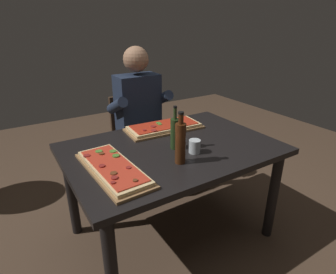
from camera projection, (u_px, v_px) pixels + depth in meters
The scene contains 9 objects.
ground_plane at pixel (171, 232), 2.17m from camera, with size 6.40×6.40×0.00m, color #4C3828.
dining_table at pixel (172, 159), 1.91m from camera, with size 1.40×0.96×0.74m.
pizza_rectangular_front at pixel (164, 127), 2.16m from camera, with size 0.60×0.30×0.05m.
pizza_rectangular_left at pixel (113, 168), 1.56m from camera, with size 0.27×0.62×0.05m.
wine_bottle_dark at pixel (180, 142), 1.61m from camera, with size 0.06×0.06×0.32m.
oil_bottle_amber at pixel (175, 133), 1.81m from camera, with size 0.06×0.06×0.29m.
tumbler_near_camera at pixel (195, 147), 1.77m from camera, with size 0.07×0.07×0.09m.
diner_chair at pixel (136, 136), 2.71m from camera, with size 0.44×0.44×0.87m.
seated_diner at pixel (140, 114), 2.52m from camera, with size 0.53×0.41×1.33m.
Camera 1 is at (-0.92, -1.44, 1.53)m, focal length 29.67 mm.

